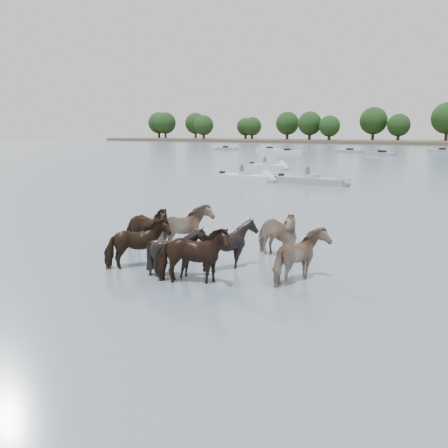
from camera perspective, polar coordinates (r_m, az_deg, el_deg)
The scene contains 7 objects.
ground at distance 13.29m, azimuth -2.31°, elevation -6.25°, with size 400.00×400.00×0.00m, color #4A5D6A.
shoreline at distance 178.04m, azimuth 8.31°, elevation 9.55°, with size 160.00×30.00×1.00m, color #4C4233.
pony_herd at distance 14.27m, azimuth -2.33°, elevation -2.24°, with size 7.59×5.15×1.66m.
motorboat_a at distance 38.86m, azimuth 3.52°, elevation 5.33°, with size 5.27×1.66×1.92m.
motorboat_b at distance 37.03m, azimuth 11.34°, elevation 4.88°, with size 5.93×1.73×1.92m.
motorboat_f at distance 51.13m, azimuth 5.82°, elevation 6.60°, with size 4.97×2.12×1.92m.
treeline at distance 180.51m, azimuth 7.47°, elevation 11.56°, with size 147.78×22.59×12.60m.
Camera 1 is at (7.55, -10.22, 3.88)m, focal length 39.28 mm.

